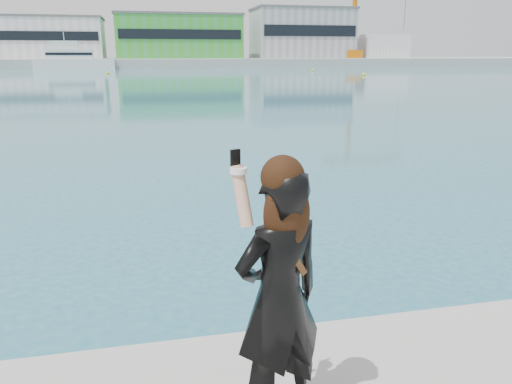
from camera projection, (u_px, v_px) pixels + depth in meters
The scene contains 12 objects.
far_quay at pixel (147, 62), 125.92m from camera, with size 320.00×40.00×2.00m, color #9E9E99.
warehouse_white at pixel (51, 38), 117.83m from camera, with size 24.48×15.35×9.50m.
warehouse_green at pixel (178, 36), 124.03m from camera, with size 30.60×16.36×10.50m.
warehouse_grey_right at pixel (301, 33), 130.51m from camera, with size 25.50×15.35×12.50m.
ancillary_shed at pixel (381, 46), 134.17m from camera, with size 12.00×10.00×6.00m, color silver.
dock_crane at pixel (359, 5), 125.84m from camera, with size 23.00×4.00×24.00m.
flagpole_right at pixel (239, 39), 120.64m from camera, with size 1.28×0.16×8.00m.
motor_yacht at pixel (73, 59), 103.61m from camera, with size 16.04×4.64×7.46m.
buoy_near at pixel (364, 76), 74.59m from camera, with size 0.50×0.50×0.50m, color yellow.
buoy_far at pixel (108, 74), 80.20m from camera, with size 0.50×0.50×0.50m, color yellow.
buoy_extra at pixel (313, 71), 93.00m from camera, with size 0.50×0.50×0.50m, color yellow.
woman at pixel (279, 291), 3.27m from camera, with size 0.75×0.61×1.89m.
Camera 1 is at (-1.60, -2.98, 3.26)m, focal length 35.00 mm.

